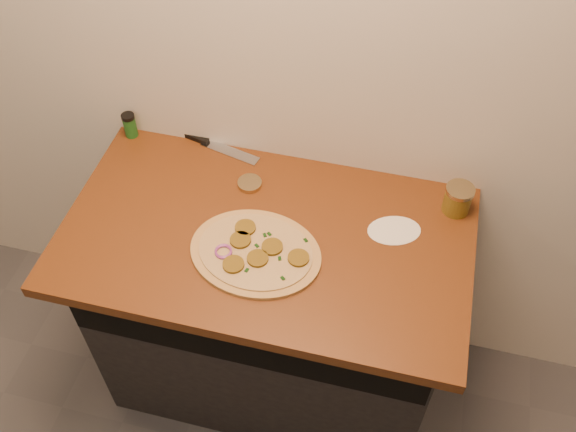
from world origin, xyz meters
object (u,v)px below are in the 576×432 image
(pizza, at_px, (255,252))
(spice_shaker, at_px, (130,125))
(chefs_knife, at_px, (211,144))
(salsa_jar, at_px, (458,199))

(pizza, relative_size, spice_shaker, 4.70)
(pizza, bearing_deg, spice_shaker, 144.68)
(chefs_knife, bearing_deg, pizza, -56.23)
(spice_shaker, bearing_deg, pizza, -35.32)
(salsa_jar, relative_size, spice_shaker, 1.06)
(chefs_knife, height_order, salsa_jar, salsa_jar)
(salsa_jar, xyz_separation_m, spice_shaker, (-1.08, 0.07, -0.00))
(chefs_knife, distance_m, spice_shaker, 0.27)
(chefs_knife, xyz_separation_m, salsa_jar, (0.80, -0.09, 0.04))
(pizza, distance_m, salsa_jar, 0.62)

